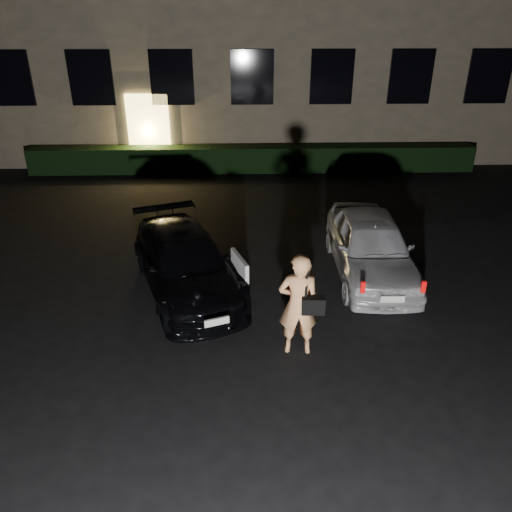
{
  "coord_description": "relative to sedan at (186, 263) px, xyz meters",
  "views": [
    {
      "loc": [
        -0.36,
        -6.11,
        5.15
      ],
      "look_at": [
        -0.13,
        2.0,
        1.03
      ],
      "focal_mm": 35.0,
      "sensor_mm": 36.0,
      "label": 1
    }
  ],
  "objects": [
    {
      "name": "ground",
      "position": [
        1.5,
        -2.62,
        -0.58
      ],
      "size": [
        80.0,
        80.0,
        0.0
      ],
      "primitive_type": "plane",
      "color": "black",
      "rests_on": "ground"
    },
    {
      "name": "hedge",
      "position": [
        1.5,
        7.88,
        -0.15
      ],
      "size": [
        15.0,
        0.7,
        0.85
      ],
      "primitive_type": "cube",
      "color": "black",
      "rests_on": "ground"
    },
    {
      "name": "sedan",
      "position": [
        0.0,
        0.0,
        0.0
      ],
      "size": [
        2.87,
        4.3,
        1.16
      ],
      "rotation": [
        0.0,
        0.0,
        0.34
      ],
      "color": "black",
      "rests_on": "ground"
    },
    {
      "name": "hatch",
      "position": [
        3.8,
        0.54,
        0.06
      ],
      "size": [
        1.58,
        3.79,
        1.28
      ],
      "rotation": [
        0.0,
        0.0,
        -0.02
      ],
      "color": "silver",
      "rests_on": "ground"
    },
    {
      "name": "man",
      "position": [
        2.01,
        -2.08,
        0.32
      ],
      "size": [
        0.74,
        0.46,
        1.78
      ],
      "rotation": [
        0.0,
        0.0,
        3.1
      ],
      "color": "#E59D64",
      "rests_on": "ground"
    }
  ]
}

